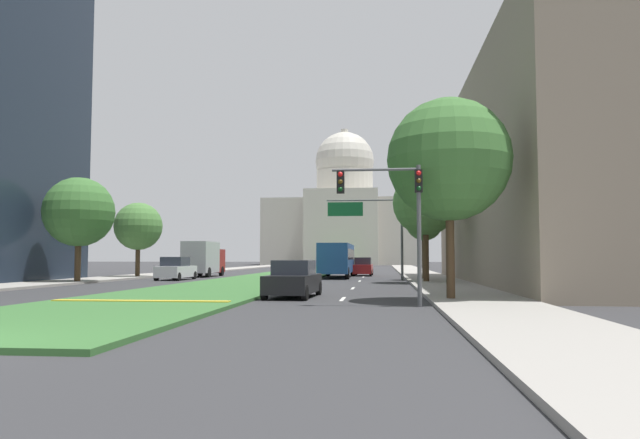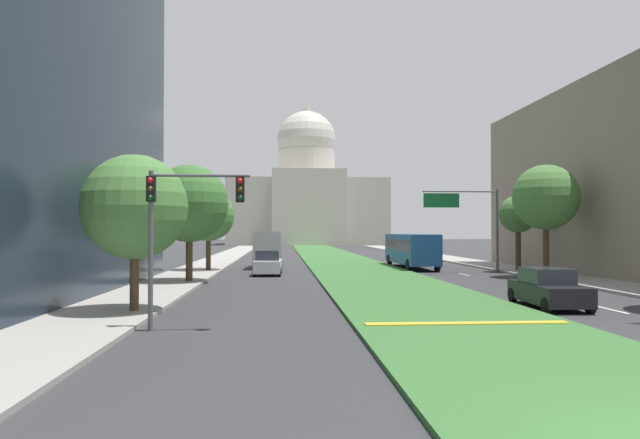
% 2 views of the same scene
% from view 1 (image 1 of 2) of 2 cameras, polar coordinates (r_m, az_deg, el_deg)
% --- Properties ---
extents(ground_plane, '(291.99, 291.99, 0.00)m').
position_cam_1_polar(ground_plane, '(77.10, -0.69, -5.03)').
color(ground_plane, '#333335').
extents(grass_median, '(7.61, 119.45, 0.14)m').
position_cam_1_polar(grass_median, '(70.52, -1.33, -5.09)').
color(grass_median, '#386B33').
rests_on(grass_median, ground_plane).
extents(median_curb_nose, '(6.85, 0.50, 0.04)m').
position_cam_1_polar(median_curb_nose, '(23.21, -17.09, -7.59)').
color(median_curb_nose, gold).
rests_on(median_curb_nose, grass_median).
extents(lane_dashes_right, '(0.16, 44.71, 0.01)m').
position_cam_1_polar(lane_dashes_right, '(48.72, 4.08, -5.79)').
color(lane_dashes_right, silver).
rests_on(lane_dashes_right, ground_plane).
extents(sidewalk_left, '(4.00, 119.45, 0.15)m').
position_cam_1_polar(sidewalk_left, '(67.01, -13.14, -5.07)').
color(sidewalk_left, '#9E9991').
rests_on(sidewalk_left, ground_plane).
extents(sidewalk_right, '(4.00, 119.45, 0.15)m').
position_cam_1_polar(sidewalk_right, '(63.41, 9.59, -5.20)').
color(sidewalk_right, '#9E9991').
rests_on(sidewalk_right, ground_plane).
extents(midrise_block_right, '(16.54, 36.39, 14.03)m').
position_cam_1_polar(midrise_block_right, '(43.41, 25.05, 3.55)').
color(midrise_block_right, gray).
rests_on(midrise_block_right, ground_plane).
extents(capitol_building, '(37.36, 27.43, 33.41)m').
position_cam_1_polar(capitol_building, '(142.72, 2.41, 0.18)').
color(capitol_building, beige).
rests_on(capitol_building, ground_plane).
extents(traffic_light_near_right, '(3.34, 0.35, 5.20)m').
position_cam_1_polar(traffic_light_near_right, '(21.72, 7.39, 1.60)').
color(traffic_light_near_right, '#515456').
rests_on(traffic_light_near_right, ground_plane).
extents(overhead_guide_sign, '(6.02, 0.20, 6.50)m').
position_cam_1_polar(overhead_guide_sign, '(46.22, 5.16, -0.12)').
color(overhead_guide_sign, '#515456').
rests_on(overhead_guide_sign, ground_plane).
extents(street_tree_right_near, '(5.04, 5.04, 8.31)m').
position_cam_1_polar(street_tree_right_near, '(24.56, 12.46, 5.69)').
color(street_tree_right_near, '#4C3823').
rests_on(street_tree_right_near, ground_plane).
extents(street_tree_left_mid, '(4.82, 4.82, 7.35)m').
position_cam_1_polar(street_tree_left_mid, '(43.88, -22.44, 0.67)').
color(street_tree_left_mid, '#4C3823').
rests_on(street_tree_left_mid, ground_plane).
extents(street_tree_right_mid, '(4.52, 4.52, 7.83)m').
position_cam_1_polar(street_tree_right_mid, '(41.27, 10.23, 1.57)').
color(street_tree_right_mid, '#4C3823').
rests_on(street_tree_right_mid, ground_plane).
extents(street_tree_left_far, '(4.12, 4.12, 6.53)m').
position_cam_1_polar(street_tree_left_far, '(53.07, -17.29, -0.66)').
color(street_tree_left_far, '#4C3823').
rests_on(street_tree_left_far, ground_plane).
extents(street_tree_right_far, '(2.94, 2.94, 6.03)m').
position_cam_1_polar(street_tree_right_far, '(46.55, 10.13, -0.31)').
color(street_tree_right_far, '#4C3823').
rests_on(street_tree_right_far, ground_plane).
extents(sedan_lead_stopped, '(2.15, 4.68, 1.66)m').
position_cam_1_polar(sedan_lead_stopped, '(26.44, -2.60, -5.89)').
color(sedan_lead_stopped, black).
rests_on(sedan_lead_stopped, ground_plane).
extents(sedan_midblock, '(2.08, 4.43, 1.82)m').
position_cam_1_polar(sedan_midblock, '(47.66, -13.88, -4.73)').
color(sedan_midblock, silver).
rests_on(sedan_midblock, ground_plane).
extents(sedan_distant, '(1.90, 4.69, 1.77)m').
position_cam_1_polar(sedan_distant, '(56.98, 4.22, -4.66)').
color(sedan_distant, maroon).
rests_on(sedan_distant, ground_plane).
extents(box_truck_delivery, '(2.40, 6.40, 3.20)m').
position_cam_1_polar(box_truck_delivery, '(55.13, -11.29, -3.75)').
color(box_truck_delivery, maroon).
rests_on(box_truck_delivery, ground_plane).
extents(city_bus, '(2.62, 11.00, 2.95)m').
position_cam_1_polar(city_bus, '(51.99, 1.68, -3.72)').
color(city_bus, '#1E4C8C').
rests_on(city_bus, ground_plane).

